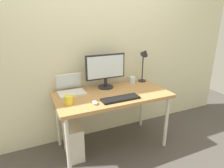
{
  "coord_description": "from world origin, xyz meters",
  "views": [
    {
      "loc": [
        -0.92,
        -2.03,
        1.63
      ],
      "look_at": [
        0.0,
        0.0,
        0.87
      ],
      "focal_mm": 31.55,
      "sensor_mm": 36.0,
      "label": 1
    }
  ],
  "objects_px": {
    "glass_cup": "(132,80)",
    "computer_tower": "(73,140)",
    "coffee_mug": "(69,100)",
    "laptop": "(71,88)",
    "mouse": "(95,102)",
    "monitor": "(106,69)",
    "desk_lamp": "(144,58)",
    "keyboard": "(121,99)",
    "desk": "(112,98)"
  },
  "relations": [
    {
      "from": "desk",
      "to": "coffee_mug",
      "type": "bearing_deg",
      "value": -170.01
    },
    {
      "from": "laptop",
      "to": "mouse",
      "type": "relative_size",
      "value": 3.56
    },
    {
      "from": "monitor",
      "to": "coffee_mug",
      "type": "height_order",
      "value": "monitor"
    },
    {
      "from": "monitor",
      "to": "coffee_mug",
      "type": "distance_m",
      "value": 0.67
    },
    {
      "from": "desk_lamp",
      "to": "mouse",
      "type": "bearing_deg",
      "value": -154.08
    },
    {
      "from": "keyboard",
      "to": "glass_cup",
      "type": "height_order",
      "value": "glass_cup"
    },
    {
      "from": "desk_lamp",
      "to": "mouse",
      "type": "height_order",
      "value": "desk_lamp"
    },
    {
      "from": "coffee_mug",
      "to": "laptop",
      "type": "bearing_deg",
      "value": 73.98
    },
    {
      "from": "mouse",
      "to": "glass_cup",
      "type": "xyz_separation_m",
      "value": [
        0.71,
        0.44,
        0.03
      ]
    },
    {
      "from": "monitor",
      "to": "laptop",
      "type": "xyz_separation_m",
      "value": [
        -0.46,
        0.02,
        -0.19
      ]
    },
    {
      "from": "monitor",
      "to": "laptop",
      "type": "distance_m",
      "value": 0.5
    },
    {
      "from": "monitor",
      "to": "glass_cup",
      "type": "distance_m",
      "value": 0.46
    },
    {
      "from": "laptop",
      "to": "computer_tower",
      "type": "distance_m",
      "value": 0.64
    },
    {
      "from": "mouse",
      "to": "coffee_mug",
      "type": "height_order",
      "value": "coffee_mug"
    },
    {
      "from": "keyboard",
      "to": "monitor",
      "type": "bearing_deg",
      "value": 89.91
    },
    {
      "from": "laptop",
      "to": "keyboard",
      "type": "xyz_separation_m",
      "value": [
        0.46,
        -0.45,
        -0.04
      ]
    },
    {
      "from": "keyboard",
      "to": "mouse",
      "type": "xyz_separation_m",
      "value": [
        -0.3,
        0.01,
        0.01
      ]
    },
    {
      "from": "desk",
      "to": "keyboard",
      "type": "relative_size",
      "value": 3.13
    },
    {
      "from": "laptop",
      "to": "glass_cup",
      "type": "bearing_deg",
      "value": -0.28
    },
    {
      "from": "monitor",
      "to": "computer_tower",
      "type": "relative_size",
      "value": 1.25
    },
    {
      "from": "desk_lamp",
      "to": "keyboard",
      "type": "bearing_deg",
      "value": -143.08
    },
    {
      "from": "glass_cup",
      "to": "computer_tower",
      "type": "relative_size",
      "value": 0.28
    },
    {
      "from": "desk",
      "to": "monitor",
      "type": "distance_m",
      "value": 0.39
    },
    {
      "from": "desk",
      "to": "mouse",
      "type": "height_order",
      "value": "mouse"
    },
    {
      "from": "desk_lamp",
      "to": "keyboard",
      "type": "relative_size",
      "value": 1.11
    },
    {
      "from": "desk",
      "to": "glass_cup",
      "type": "height_order",
      "value": "glass_cup"
    },
    {
      "from": "monitor",
      "to": "laptop",
      "type": "bearing_deg",
      "value": 177.45
    },
    {
      "from": "desk",
      "to": "computer_tower",
      "type": "relative_size",
      "value": 3.28
    },
    {
      "from": "monitor",
      "to": "glass_cup",
      "type": "xyz_separation_m",
      "value": [
        0.41,
        0.02,
        -0.2
      ]
    },
    {
      "from": "desk",
      "to": "desk_lamp",
      "type": "bearing_deg",
      "value": 20.66
    },
    {
      "from": "keyboard",
      "to": "glass_cup",
      "type": "xyz_separation_m",
      "value": [
        0.41,
        0.45,
        0.03
      ]
    },
    {
      "from": "laptop",
      "to": "desk_lamp",
      "type": "xyz_separation_m",
      "value": [
        1.04,
        -0.02,
        0.29
      ]
    },
    {
      "from": "mouse",
      "to": "computer_tower",
      "type": "distance_m",
      "value": 0.64
    },
    {
      "from": "monitor",
      "to": "computer_tower",
      "type": "height_order",
      "value": "monitor"
    },
    {
      "from": "laptop",
      "to": "mouse",
      "type": "xyz_separation_m",
      "value": [
        0.16,
        -0.45,
        -0.04
      ]
    },
    {
      "from": "monitor",
      "to": "keyboard",
      "type": "distance_m",
      "value": 0.5
    },
    {
      "from": "mouse",
      "to": "computer_tower",
      "type": "relative_size",
      "value": 0.21
    },
    {
      "from": "laptop",
      "to": "keyboard",
      "type": "distance_m",
      "value": 0.65
    },
    {
      "from": "coffee_mug",
      "to": "mouse",
      "type": "bearing_deg",
      "value": -23.2
    },
    {
      "from": "glass_cup",
      "to": "desk",
      "type": "bearing_deg",
      "value": -150.61
    },
    {
      "from": "monitor",
      "to": "keyboard",
      "type": "xyz_separation_m",
      "value": [
        -0.0,
        -0.43,
        -0.24
      ]
    },
    {
      "from": "desk",
      "to": "coffee_mug",
      "type": "relative_size",
      "value": 11.11
    },
    {
      "from": "desk_lamp",
      "to": "mouse",
      "type": "xyz_separation_m",
      "value": [
        -0.88,
        -0.43,
        -0.33
      ]
    },
    {
      "from": "computer_tower",
      "to": "coffee_mug",
      "type": "bearing_deg",
      "value": -107.92
    },
    {
      "from": "mouse",
      "to": "glass_cup",
      "type": "distance_m",
      "value": 0.84
    },
    {
      "from": "monitor",
      "to": "keyboard",
      "type": "bearing_deg",
      "value": -90.09
    },
    {
      "from": "desk",
      "to": "laptop",
      "type": "distance_m",
      "value": 0.52
    },
    {
      "from": "monitor",
      "to": "mouse",
      "type": "relative_size",
      "value": 5.84
    },
    {
      "from": "glass_cup",
      "to": "keyboard",
      "type": "bearing_deg",
      "value": -132.43
    },
    {
      "from": "laptop",
      "to": "computer_tower",
      "type": "xyz_separation_m",
      "value": [
        -0.06,
        -0.22,
        -0.59
      ]
    }
  ]
}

